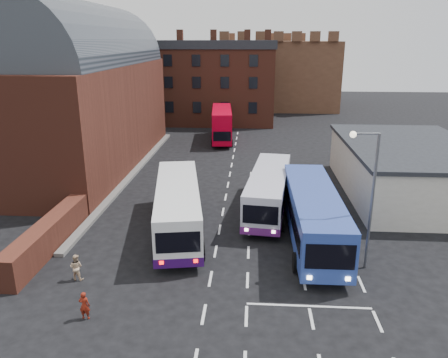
# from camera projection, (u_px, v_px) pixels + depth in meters

# --- Properties ---
(ground) EXTENTS (180.00, 180.00, 0.00)m
(ground) POSITION_uv_depth(u_px,v_px,m) (212.00, 271.00, 24.26)
(ground) COLOR black
(railway_station) EXTENTS (12.00, 28.00, 16.00)m
(railway_station) POSITION_uv_depth(u_px,v_px,m) (75.00, 89.00, 42.89)
(railway_station) COLOR #602B1E
(railway_station) RESTS_ON ground
(forecourt_wall) EXTENTS (1.20, 10.00, 1.80)m
(forecourt_wall) POSITION_uv_depth(u_px,v_px,m) (48.00, 236.00, 26.55)
(forecourt_wall) COLOR #602B1E
(forecourt_wall) RESTS_ON ground
(cream_building) EXTENTS (10.40, 16.40, 4.25)m
(cream_building) POSITION_uv_depth(u_px,v_px,m) (409.00, 169.00, 35.94)
(cream_building) COLOR beige
(cream_building) RESTS_ON ground
(brick_terrace) EXTENTS (22.00, 10.00, 11.00)m
(brick_terrace) POSITION_uv_depth(u_px,v_px,m) (201.00, 86.00, 66.68)
(brick_terrace) COLOR brown
(brick_terrace) RESTS_ON ground
(castle_keep) EXTENTS (22.00, 22.00, 12.00)m
(castle_keep) POSITION_uv_depth(u_px,v_px,m) (274.00, 73.00, 84.75)
(castle_keep) COLOR brown
(castle_keep) RESTS_ON ground
(bus_white_outbound) EXTENTS (4.67, 12.16, 3.24)m
(bus_white_outbound) POSITION_uv_depth(u_px,v_px,m) (178.00, 205.00, 28.76)
(bus_white_outbound) COLOR white
(bus_white_outbound) RESTS_ON ground
(bus_white_inbound) EXTENTS (3.87, 11.32, 3.02)m
(bus_white_inbound) POSITION_uv_depth(u_px,v_px,m) (269.00, 188.00, 32.29)
(bus_white_inbound) COLOR silver
(bus_white_inbound) RESTS_ON ground
(bus_blue) EXTENTS (3.17, 12.30, 3.35)m
(bus_blue) POSITION_uv_depth(u_px,v_px,m) (313.00, 212.00, 27.29)
(bus_blue) COLOR #2B459E
(bus_blue) RESTS_ON ground
(bus_red_double) EXTENTS (3.16, 10.32, 4.07)m
(bus_red_double) POSITION_uv_depth(u_px,v_px,m) (222.00, 124.00, 54.87)
(bus_red_double) COLOR red
(bus_red_double) RESTS_ON ground
(street_lamp) EXTENTS (1.60, 0.35, 7.83)m
(street_lamp) POSITION_uv_depth(u_px,v_px,m) (368.00, 189.00, 23.23)
(street_lamp) COLOR slate
(street_lamp) RESTS_ON ground
(pedestrian_red) EXTENTS (0.51, 0.34, 1.39)m
(pedestrian_red) POSITION_uv_depth(u_px,v_px,m) (84.00, 305.00, 19.95)
(pedestrian_red) COLOR maroon
(pedestrian_red) RESTS_ON ground
(pedestrian_beige) EXTENTS (0.76, 0.62, 1.46)m
(pedestrian_beige) POSITION_uv_depth(u_px,v_px,m) (76.00, 267.00, 23.24)
(pedestrian_beige) COLOR #D0AF8B
(pedestrian_beige) RESTS_ON ground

